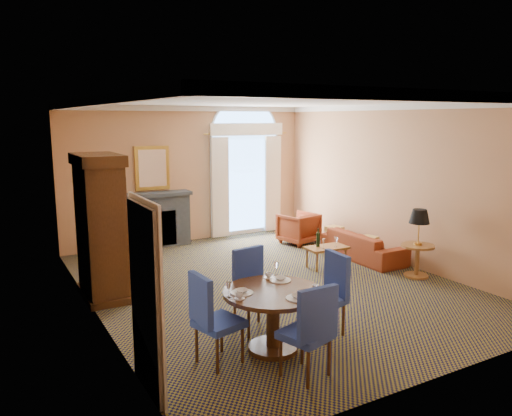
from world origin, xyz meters
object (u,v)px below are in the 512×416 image
armchair (298,228)px  coffee_table (326,248)px  sofa (363,245)px  armoire (101,229)px  side_table (418,235)px  dining_table (273,307)px

armchair → coffee_table: 1.97m
sofa → armchair: armchair is taller
armchair → coffee_table: bearing=59.0°
armoire → armchair: (4.83, 1.40, -0.77)m
sofa → side_table: 1.51m
sofa → armchair: bearing=14.1°
armoire → dining_table: armoire is taller
armchair → side_table: bearing=86.0°
dining_table → coffee_table: 3.80m
armoire → dining_table: bearing=-65.0°
armoire → side_table: 5.62m
dining_table → armchair: (3.41, 4.44, -0.22)m
coffee_table → armoire: bearing=176.8°
coffee_table → side_table: 1.77m
armoire → coffee_table: armoire is taller
armoire → side_table: size_ratio=1.88×
dining_table → coffee_table: bearing=42.6°
dining_table → sofa: size_ratio=0.65×
armchair → armoire: bearing=3.4°
armchair → side_table: (0.49, -3.19, 0.44)m
armoire → sofa: bearing=-4.0°
sofa → side_table: bearing=-177.9°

